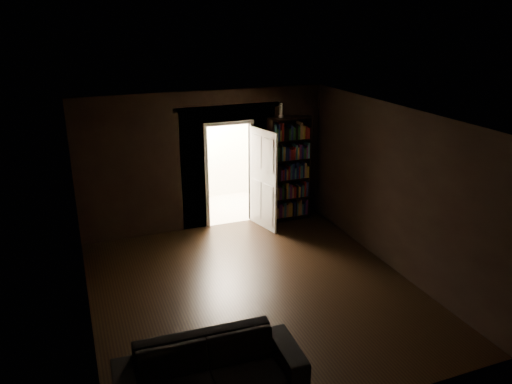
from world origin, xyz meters
TOP-DOWN VIEW (x-y plane):
  - ground at (0.00, 0.00)m, footprint 5.50×5.50m
  - room_walls at (-0.01, 1.07)m, footprint 5.02×5.61m
  - kitchen_alcove at (0.50, 3.87)m, footprint 2.20×1.80m
  - sofa at (-1.30, -1.93)m, footprint 2.19×1.02m
  - bookshelf at (1.74, 2.55)m, footprint 0.96×0.60m
  - refrigerator at (-0.10, 4.03)m, footprint 0.90×0.86m
  - door at (1.08, 2.32)m, footprint 0.26×0.83m
  - figurine at (1.57, 2.61)m, footprint 0.12×0.12m
  - bottles at (-0.06, 4.04)m, footprint 0.58×0.32m

SIDE VIEW (x-z plane):
  - ground at x=0.00m, z-range 0.00..0.00m
  - sofa at x=-1.30m, z-range 0.00..0.83m
  - refrigerator at x=-0.10m, z-range 0.00..1.65m
  - door at x=1.08m, z-range 0.00..2.05m
  - bookshelf at x=1.74m, z-range 0.00..2.20m
  - kitchen_alcove at x=0.50m, z-range -0.09..2.51m
  - room_walls at x=-0.01m, z-range 0.26..3.10m
  - bottles at x=-0.06m, z-range 1.65..1.90m
  - figurine at x=1.57m, z-range 2.20..2.49m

